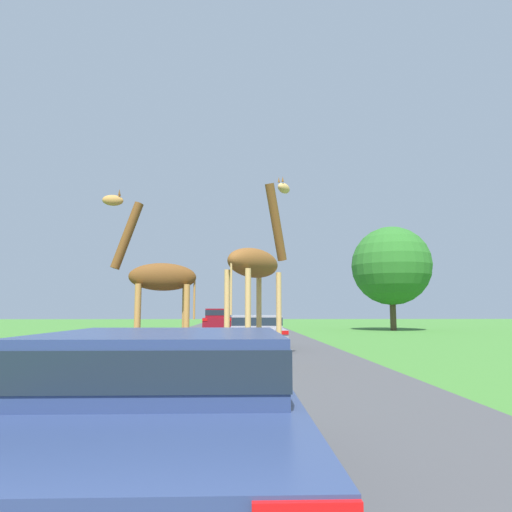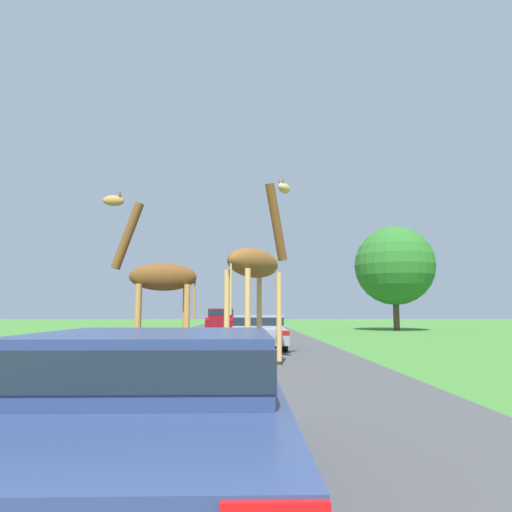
# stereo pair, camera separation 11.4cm
# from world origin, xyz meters

# --- Properties ---
(road) EXTENTS (8.17, 120.00, 0.00)m
(road) POSITION_xyz_m (0.00, 30.00, 0.00)
(road) COLOR #424244
(road) RESTS_ON ground
(giraffe_near_road) EXTENTS (2.08, 2.60, 5.30)m
(giraffe_near_road) POSITION_xyz_m (0.87, 12.76, 2.62)
(giraffe_near_road) COLOR tan
(giraffe_near_road) RESTS_ON ground
(giraffe_companion) EXTENTS (2.63, 1.00, 4.72)m
(giraffe_companion) POSITION_xyz_m (-1.83, 13.46, 2.24)
(giraffe_companion) COLOR #B77F3D
(giraffe_companion) RESTS_ON ground
(car_lead_maroon) EXTENTS (1.93, 4.25, 1.24)m
(car_lead_maroon) POSITION_xyz_m (-0.12, 4.47, 0.66)
(car_lead_maroon) COLOR navy
(car_lead_maroon) RESTS_ON ground
(car_queue_right) EXTENTS (1.77, 4.35, 1.55)m
(car_queue_right) POSITION_xyz_m (-1.04, 31.39, 0.81)
(car_queue_right) COLOR maroon
(car_queue_right) RESTS_ON ground
(car_queue_left) EXTENTS (1.99, 4.29, 1.23)m
(car_queue_left) POSITION_xyz_m (1.04, 18.19, 0.66)
(car_queue_left) COLOR gray
(car_queue_left) RESTS_ON ground
(tree_left_edge) EXTENTS (5.69, 5.69, 7.51)m
(tree_left_edge) POSITION_xyz_m (11.37, 33.46, 4.65)
(tree_left_edge) COLOR #4C3828
(tree_left_edge) RESTS_ON ground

